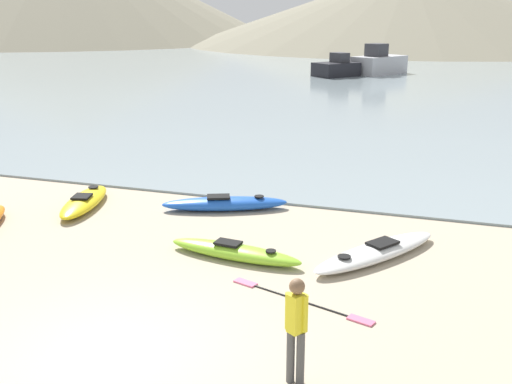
{
  "coord_description": "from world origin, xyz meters",
  "views": [
    {
      "loc": [
        4.41,
        -6.54,
        4.78
      ],
      "look_at": [
        0.0,
        6.85,
        0.5
      ],
      "focal_mm": 42.0,
      "sensor_mm": 36.0,
      "label": 1
    }
  ],
  "objects_px": {
    "kayak_on_sand_4": "(84,201)",
    "loose_paddle": "(299,300)",
    "kayak_on_sand_5": "(235,252)",
    "kayak_on_sand_1": "(377,252)",
    "kayak_on_sand_2": "(225,203)",
    "person_near_foreground": "(296,324)",
    "moored_boat_1": "(336,68)",
    "moored_boat_0": "(379,63)"
  },
  "relations": [
    {
      "from": "kayak_on_sand_4",
      "to": "kayak_on_sand_5",
      "type": "height_order",
      "value": "kayak_on_sand_4"
    },
    {
      "from": "kayak_on_sand_2",
      "to": "kayak_on_sand_4",
      "type": "xyz_separation_m",
      "value": [
        -3.45,
        -0.93,
        -0.01
      ]
    },
    {
      "from": "kayak_on_sand_4",
      "to": "kayak_on_sand_5",
      "type": "xyz_separation_m",
      "value": [
        4.74,
        -1.88,
        -0.01
      ]
    },
    {
      "from": "moored_boat_0",
      "to": "loose_paddle",
      "type": "distance_m",
      "value": 38.91
    },
    {
      "from": "kayak_on_sand_4",
      "to": "loose_paddle",
      "type": "relative_size",
      "value": 1.04
    },
    {
      "from": "moored_boat_0",
      "to": "moored_boat_1",
      "type": "height_order",
      "value": "moored_boat_0"
    },
    {
      "from": "kayak_on_sand_4",
      "to": "kayak_on_sand_5",
      "type": "distance_m",
      "value": 5.1
    },
    {
      "from": "kayak_on_sand_1",
      "to": "loose_paddle",
      "type": "relative_size",
      "value": 1.2
    },
    {
      "from": "kayak_on_sand_1",
      "to": "kayak_on_sand_4",
      "type": "bearing_deg",
      "value": 172.68
    },
    {
      "from": "kayak_on_sand_2",
      "to": "loose_paddle",
      "type": "xyz_separation_m",
      "value": [
        2.99,
        -4.2,
        -0.15
      ]
    },
    {
      "from": "kayak_on_sand_4",
      "to": "moored_boat_1",
      "type": "height_order",
      "value": "moored_boat_1"
    },
    {
      "from": "kayak_on_sand_1",
      "to": "loose_paddle",
      "type": "height_order",
      "value": "kayak_on_sand_1"
    },
    {
      "from": "kayak_on_sand_4",
      "to": "moored_boat_0",
      "type": "xyz_separation_m",
      "value": [
        2.94,
        35.47,
        0.71
      ]
    },
    {
      "from": "kayak_on_sand_5",
      "to": "person_near_foreground",
      "type": "height_order",
      "value": "person_near_foreground"
    },
    {
      "from": "kayak_on_sand_1",
      "to": "moored_boat_0",
      "type": "distance_m",
      "value": 36.72
    },
    {
      "from": "moored_boat_0",
      "to": "kayak_on_sand_2",
      "type": "bearing_deg",
      "value": -89.16
    },
    {
      "from": "kayak_on_sand_4",
      "to": "person_near_foreground",
      "type": "distance_m",
      "value": 8.94
    },
    {
      "from": "moored_boat_1",
      "to": "kayak_on_sand_5",
      "type": "bearing_deg",
      "value": -82.44
    },
    {
      "from": "kayak_on_sand_5",
      "to": "moored_boat_1",
      "type": "height_order",
      "value": "moored_boat_1"
    },
    {
      "from": "kayak_on_sand_2",
      "to": "moored_boat_1",
      "type": "bearing_deg",
      "value": 95.93
    },
    {
      "from": "loose_paddle",
      "to": "kayak_on_sand_2",
      "type": "bearing_deg",
      "value": 125.42
    },
    {
      "from": "kayak_on_sand_4",
      "to": "moored_boat_1",
      "type": "xyz_separation_m",
      "value": [
        0.15,
        32.74,
        0.51
      ]
    },
    {
      "from": "kayak_on_sand_1",
      "to": "moored_boat_1",
      "type": "relative_size",
      "value": 0.86
    },
    {
      "from": "kayak_on_sand_2",
      "to": "person_near_foreground",
      "type": "height_order",
      "value": "person_near_foreground"
    },
    {
      "from": "moored_boat_1",
      "to": "kayak_on_sand_4",
      "type": "bearing_deg",
      "value": -90.26
    },
    {
      "from": "kayak_on_sand_4",
      "to": "moored_boat_0",
      "type": "distance_m",
      "value": 35.6
    },
    {
      "from": "kayak_on_sand_5",
      "to": "kayak_on_sand_1",
      "type": "bearing_deg",
      "value": 18.86
    },
    {
      "from": "person_near_foreground",
      "to": "moored_boat_0",
      "type": "xyz_separation_m",
      "value": [
        -4.02,
        41.04,
        0.0
      ]
    },
    {
      "from": "kayak_on_sand_2",
      "to": "moored_boat_1",
      "type": "height_order",
      "value": "moored_boat_1"
    },
    {
      "from": "kayak_on_sand_1",
      "to": "moored_boat_1",
      "type": "height_order",
      "value": "moored_boat_1"
    },
    {
      "from": "kayak_on_sand_4",
      "to": "person_near_foreground",
      "type": "height_order",
      "value": "person_near_foreground"
    },
    {
      "from": "kayak_on_sand_5",
      "to": "moored_boat_1",
      "type": "xyz_separation_m",
      "value": [
        -4.59,
        34.63,
        0.52
      ]
    },
    {
      "from": "kayak_on_sand_1",
      "to": "person_near_foreground",
      "type": "xyz_separation_m",
      "value": [
        -0.49,
        -4.61,
        0.74
      ]
    },
    {
      "from": "moored_boat_1",
      "to": "loose_paddle",
      "type": "distance_m",
      "value": 36.57
    },
    {
      "from": "kayak_on_sand_1",
      "to": "loose_paddle",
      "type": "bearing_deg",
      "value": -113.59
    },
    {
      "from": "kayak_on_sand_2",
      "to": "kayak_on_sand_4",
      "type": "distance_m",
      "value": 3.58
    },
    {
      "from": "person_near_foreground",
      "to": "kayak_on_sand_5",
      "type": "bearing_deg",
      "value": 121.02
    },
    {
      "from": "moored_boat_1",
      "to": "loose_paddle",
      "type": "xyz_separation_m",
      "value": [
        6.29,
        -36.02,
        -0.65
      ]
    },
    {
      "from": "kayak_on_sand_5",
      "to": "person_near_foreground",
      "type": "relative_size",
      "value": 1.93
    },
    {
      "from": "person_near_foreground",
      "to": "moored_boat_0",
      "type": "distance_m",
      "value": 41.24
    },
    {
      "from": "moored_boat_0",
      "to": "moored_boat_1",
      "type": "distance_m",
      "value": 3.91
    },
    {
      "from": "kayak_on_sand_5",
      "to": "kayak_on_sand_2",
      "type": "bearing_deg",
      "value": 114.66
    }
  ]
}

